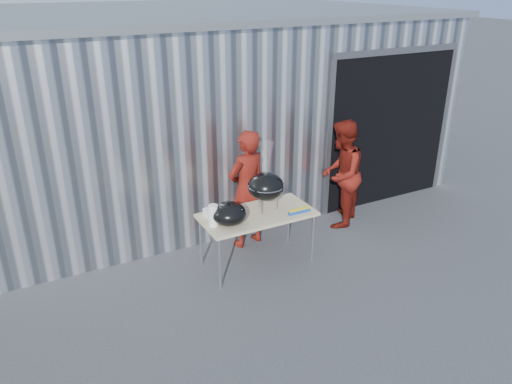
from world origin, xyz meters
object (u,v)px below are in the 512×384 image
kettle_grill (266,182)px  folding_table (257,216)px  person_cook (247,189)px  person_bystander (341,174)px

kettle_grill → folding_table: bearing=-167.9°
kettle_grill → person_cook: (-0.01, 0.52, -0.30)m
person_cook → person_bystander: person_cook is taller
folding_table → person_cook: person_cook is taller
person_bystander → folding_table: bearing=-24.9°
folding_table → kettle_grill: bearing=12.1°
kettle_grill → person_cook: bearing=91.5°
kettle_grill → person_bystander: 1.64m
folding_table → person_bystander: size_ratio=0.89×
folding_table → person_cook: (0.13, 0.55, 0.15)m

